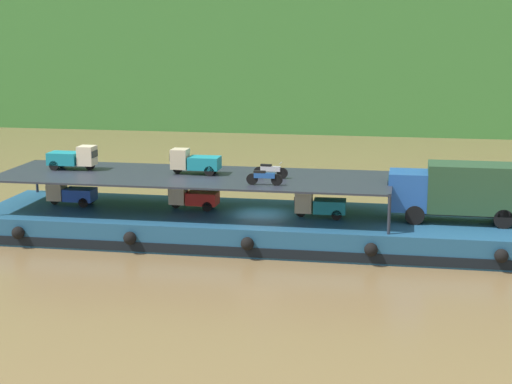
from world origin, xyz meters
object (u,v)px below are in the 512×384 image
covered_lorry (459,190)px  mini_truck_lower_stern (71,193)px  cargo_barge (261,227)px  mini_truck_upper_mid (195,162)px  mini_truck_lower_mid (319,205)px  motorcycle_upper_centre (270,170)px  motorcycle_upper_port (264,177)px  mini_truck_lower_aft (193,197)px  mini_truck_upper_stern (73,158)px

covered_lorry → mini_truck_lower_stern: 21.65m
cargo_barge → mini_truck_lower_stern: mini_truck_lower_stern is taller
cargo_barge → mini_truck_upper_mid: (-3.85, 0.55, 3.44)m
mini_truck_lower_mid → mini_truck_upper_mid: mini_truck_upper_mid is taller
cargo_barge → motorcycle_upper_centre: bearing=3.3°
motorcycle_upper_centre → motorcycle_upper_port: bearing=-89.7°
mini_truck_lower_aft → motorcycle_upper_centre: motorcycle_upper_centre is taller
mini_truck_lower_aft → motorcycle_upper_port: motorcycle_upper_port is taller
covered_lorry → motorcycle_upper_port: covered_lorry is taller
motorcycle_upper_port → motorcycle_upper_centre: bearing=90.3°
covered_lorry → motorcycle_upper_centre: size_ratio=4.14×
mini_truck_lower_mid → motorcycle_upper_centre: 3.25m
mini_truck_lower_aft → mini_truck_lower_mid: same height
cargo_barge → mini_truck_lower_mid: 3.55m
covered_lorry → mini_truck_lower_aft: size_ratio=2.87×
mini_truck_upper_stern → motorcycle_upper_centre: mini_truck_upper_stern is taller
mini_truck_lower_mid → mini_truck_lower_aft: bearing=173.7°
mini_truck_lower_mid → motorcycle_upper_port: size_ratio=1.46×
covered_lorry → motorcycle_upper_port: 10.21m
mini_truck_lower_mid → motorcycle_upper_port: 3.66m
mini_truck_upper_mid → motorcycle_upper_port: bearing=-30.3°
mini_truck_lower_aft → motorcycle_upper_port: (4.49, -2.53, 1.74)m
cargo_barge → mini_truck_lower_mid: (3.23, -0.27, 1.44)m
covered_lorry → mini_truck_upper_stern: mini_truck_upper_stern is taller
mini_truck_lower_aft → mini_truck_upper_mid: 2.00m
mini_truck_lower_stern → mini_truck_upper_mid: mini_truck_upper_mid is taller
mini_truck_lower_stern → motorcycle_upper_centre: bearing=-1.1°
covered_lorry → mini_truck_lower_stern: covered_lorry is taller
mini_truck_upper_stern → motorcycle_upper_port: bearing=-13.1°
mini_truck_lower_stern → mini_truck_lower_mid: (14.36, -0.51, 0.00)m
motorcycle_upper_port → motorcycle_upper_centre: 2.03m
mini_truck_lower_mid → motorcycle_upper_centre: size_ratio=1.46×
mini_truck_upper_stern → mini_truck_upper_mid: same height
covered_lorry → mini_truck_lower_mid: covered_lorry is taller
motorcycle_upper_port → mini_truck_lower_aft: bearing=150.6°
cargo_barge → motorcycle_upper_centre: motorcycle_upper_centre is taller
cargo_barge → mini_truck_lower_stern: bearing=178.7°
motorcycle_upper_port → mini_truck_lower_mid: bearing=32.5°
covered_lorry → motorcycle_upper_centre: 10.03m
covered_lorry → mini_truck_upper_mid: bearing=177.8°
mini_truck_upper_stern → cargo_barge: bearing=-3.5°
motorcycle_upper_port → mini_truck_upper_stern: bearing=166.9°
mini_truck_lower_mid → mini_truck_upper_mid: (-7.08, 0.82, 2.00)m
covered_lorry → motorcycle_upper_port: (-9.99, -2.00, 0.74)m
mini_truck_lower_mid → motorcycle_upper_port: motorcycle_upper_port is taller
mini_truck_upper_mid → motorcycle_upper_port: mini_truck_upper_mid is taller
mini_truck_upper_mid → motorcycle_upper_port: 5.06m
mini_truck_lower_aft → motorcycle_upper_port: bearing=-29.4°
motorcycle_upper_centre → mini_truck_upper_mid: bearing=173.2°
mini_truck_upper_stern → motorcycle_upper_centre: size_ratio=1.44×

